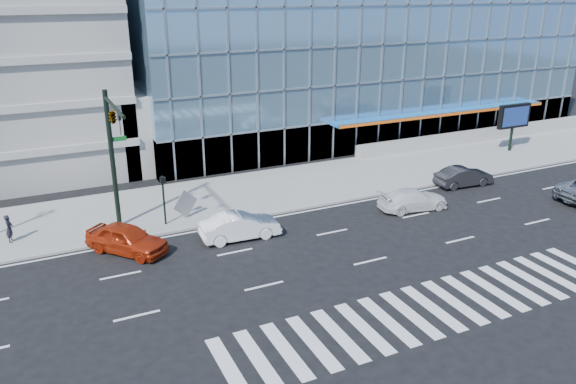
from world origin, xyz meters
The scene contains 14 objects.
ground centered at (0.00, 0.00, 0.00)m, with size 160.00×160.00×0.00m, color black.
sidewalk centered at (0.00, 8.00, 0.07)m, with size 120.00×8.00×0.15m, color gray.
theatre_building centered at (14.00, 26.00, 7.50)m, with size 42.00×26.00×15.00m, color #6F9CBA.
ramp_block centered at (-6.00, 18.00, 3.00)m, with size 6.00×8.00×6.00m, color gray.
retaining_wall centered at (24.00, 11.60, 0.65)m, with size 30.00×0.80×1.00m, color gray.
traffic_signal centered at (-11.00, 4.57, 6.16)m, with size 1.14×5.74×8.00m.
ped_signal_post centered at (-8.50, 4.94, 2.14)m, with size 0.30×0.33×3.00m.
marquee_sign centered at (22.00, 7.99, 3.07)m, with size 3.20×0.43×4.00m.
white_suv centered at (6.42, 0.93, 0.66)m, with size 1.86×4.58×1.33m, color white.
white_sedan centered at (-5.10, 1.52, 0.74)m, with size 1.57×4.50×1.48m, color white.
dark_sedan centered at (12.42, 3.00, 0.69)m, with size 1.47×4.22×1.39m, color black.
red_sedan centered at (-11.17, 2.48, 0.78)m, with size 1.85×4.59×1.56m, color #A8280C.
pedestrian centered at (-16.80, 6.26, 0.94)m, with size 0.57×0.38×1.58m, color black.
tilted_panel centered at (-7.14, 5.39, 1.07)m, with size 1.30×0.06×1.30m, color gray.
Camera 1 is at (-15.07, -25.72, 13.46)m, focal length 35.00 mm.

